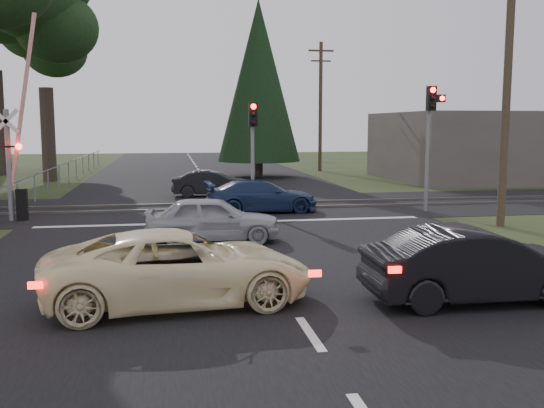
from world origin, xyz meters
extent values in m
plane|color=#263217|center=(0.00, 0.00, 0.00)|extent=(120.00, 120.00, 0.00)
cube|color=black|center=(0.00, 10.00, 0.01)|extent=(14.00, 100.00, 0.01)
cube|color=black|center=(0.00, 12.00, 0.01)|extent=(120.00, 8.00, 0.01)
cube|color=silver|center=(0.00, 8.20, 0.01)|extent=(13.00, 0.35, 0.00)
cube|color=#59544C|center=(0.00, 11.20, 0.05)|extent=(120.00, 0.12, 0.10)
cube|color=#59544C|center=(0.00, 12.80, 0.05)|extent=(120.00, 0.12, 0.10)
cylinder|color=slate|center=(-7.50, 9.80, 1.90)|extent=(0.18, 0.18, 3.80)
cube|color=white|center=(-7.50, 9.70, 3.40)|extent=(0.88, 0.03, 0.88)
cube|color=white|center=(-7.50, 9.70, 3.40)|extent=(0.88, 0.03, 0.88)
cube|color=black|center=(-7.50, 9.72, 2.55)|extent=(0.90, 0.06, 0.06)
sphere|color=#FF0C07|center=(-7.12, 9.65, 2.55)|extent=(0.22, 0.22, 0.22)
cube|color=black|center=(-7.15, 9.80, 0.55)|extent=(0.35, 0.25, 1.10)
cube|color=red|center=(-6.95, 9.80, 4.00)|extent=(1.16, 0.10, 5.93)
cylinder|color=slate|center=(7.50, 9.60, 1.90)|extent=(0.14, 0.14, 3.80)
cube|color=black|center=(7.50, 9.42, 4.25)|extent=(0.32, 0.24, 0.90)
sphere|color=#FF0C07|center=(7.50, 9.29, 4.55)|extent=(0.20, 0.20, 0.20)
sphere|color=black|center=(7.50, 9.29, 4.25)|extent=(0.18, 0.18, 0.18)
sphere|color=black|center=(7.50, 9.29, 3.95)|extent=(0.18, 0.18, 0.18)
cube|color=black|center=(7.88, 9.42, 4.25)|extent=(0.28, 0.22, 0.28)
sphere|color=#FF0C07|center=(7.88, 9.30, 4.25)|extent=(0.18, 0.18, 0.18)
cylinder|color=slate|center=(1.00, 10.80, 1.60)|extent=(0.14, 0.14, 3.20)
cube|color=black|center=(1.00, 10.62, 3.65)|extent=(0.32, 0.24, 0.90)
sphere|color=#FF0C07|center=(1.00, 10.49, 3.95)|extent=(0.20, 0.20, 0.20)
sphere|color=black|center=(1.00, 10.49, 3.65)|extent=(0.18, 0.18, 0.18)
sphere|color=black|center=(1.00, 10.49, 3.35)|extent=(0.18, 0.18, 0.18)
cylinder|color=#4C3D2D|center=(8.50, 6.00, 4.50)|extent=(0.26, 0.26, 9.00)
cylinder|color=#4C3D2D|center=(8.50, 30.00, 4.50)|extent=(0.26, 0.26, 9.00)
cube|color=#4C3D2D|center=(8.50, 30.00, 8.40)|extent=(1.80, 0.12, 0.12)
cube|color=#4C3D2D|center=(8.50, 30.00, 7.70)|extent=(1.40, 0.10, 0.10)
cylinder|color=#4C3D2D|center=(8.50, 55.00, 4.50)|extent=(0.26, 0.26, 9.00)
cube|color=#4C3D2D|center=(8.50, 55.00, 8.40)|extent=(1.80, 0.12, 0.12)
cube|color=#4C3D2D|center=(8.50, 55.00, 7.70)|extent=(1.40, 0.10, 0.10)
cylinder|color=#473D33|center=(-9.00, 25.00, 2.70)|extent=(0.80, 0.80, 5.40)
ellipsoid|color=#173216|center=(-9.00, 25.00, 9.60)|extent=(6.00, 6.00, 7.20)
cylinder|color=#473D33|center=(-11.00, 36.00, 2.70)|extent=(0.80, 0.80, 5.40)
ellipsoid|color=#173216|center=(-11.00, 36.00, 9.60)|extent=(6.00, 6.00, 7.20)
cylinder|color=#473D33|center=(3.50, 26.00, 1.00)|extent=(0.50, 0.50, 2.00)
cone|color=black|center=(3.50, 26.00, 6.00)|extent=(5.20, 5.20, 10.00)
cube|color=#59514C|center=(18.00, 22.00, 2.00)|extent=(14.00, 10.00, 4.00)
imported|color=#FAEAB3|center=(-1.99, -1.00, 0.68)|extent=(5.10, 2.73, 1.36)
imported|color=black|center=(3.45, -1.81, 0.69)|extent=(4.23, 1.53, 1.39)
imported|color=#A2A5AA|center=(-0.96, 4.89, 0.64)|extent=(3.87, 1.77, 1.29)
imported|color=navy|center=(1.27, 10.38, 0.61)|extent=(4.31, 1.95, 1.23)
imported|color=black|center=(-0.20, 15.79, 0.60)|extent=(3.71, 1.56, 1.19)
camera|label=1|loc=(-2.15, -11.98, 3.28)|focal=40.00mm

